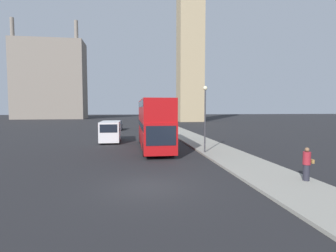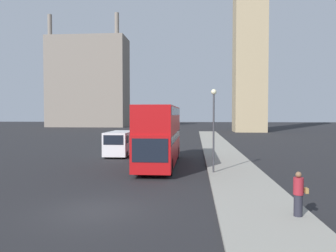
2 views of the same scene
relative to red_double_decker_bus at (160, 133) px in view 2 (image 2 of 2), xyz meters
The scene contains 8 objects.
ground_plane 12.35m from the red_double_decker_bus, 96.69° to the right, with size 300.00×300.00×0.00m, color black.
sidewalk_strip 13.40m from the red_double_decker_bus, 65.66° to the right, with size 3.67×120.00×0.15m.
building_block_distant 82.12m from the red_double_decker_bus, 112.14° to the left, with size 24.09×10.74×33.85m.
red_double_decker_bus is the anchor object (origin of this frame).
white_van 7.27m from the red_double_decker_bus, 128.62° to the left, with size 2.14×5.24×2.32m.
pedestrian 14.28m from the red_double_decker_bus, 62.21° to the right, with size 0.54×0.38×1.69m.
street_lamp 5.37m from the red_double_decker_bus, 41.25° to the right, with size 0.36×0.36×5.50m.
parked_sedan 23.20m from the red_double_decker_bus, 101.58° to the left, with size 1.88×4.76×1.63m.
Camera 2 is at (4.12, -13.17, 4.02)m, focal length 35.00 mm.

